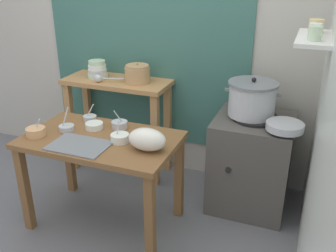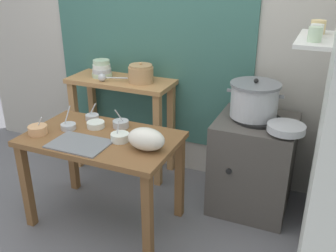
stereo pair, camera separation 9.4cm
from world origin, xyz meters
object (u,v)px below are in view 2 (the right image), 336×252
object	(u,v)px
clay_pot	(141,74)
back_shelf_table	(122,102)
prep_bowl_2	(68,126)
prep_bowl_3	(38,129)
bowl_stack_enamel	(102,69)
prep_bowl_5	(92,117)
ladle	(103,78)
wide_pan	(286,128)
prep_bowl_1	(96,124)
serving_tray	(79,144)
plastic_bag	(146,139)
prep_bowl_0	(120,137)
steamer_pot	(254,100)
prep_table	(102,150)
stove_block	(253,164)
prep_bowl_4	(121,124)

from	to	relation	value
clay_pot	back_shelf_table	bearing A→B (deg)	-180.00
back_shelf_table	prep_bowl_2	world-z (taller)	back_shelf_table
prep_bowl_3	bowl_stack_enamel	bearing A→B (deg)	91.35
prep_bowl_3	prep_bowl_5	size ratio (longest dim) A/B	1.04
ladle	prep_bowl_3	distance (m)	0.82
clay_pot	wide_pan	bearing A→B (deg)	-13.39
prep_bowl_1	wide_pan	bearing A→B (deg)	14.54
wide_pan	prep_bowl_5	xyz separation A→B (m)	(-1.45, -0.23, -0.06)
back_shelf_table	serving_tray	bearing A→B (deg)	-77.52
back_shelf_table	wide_pan	xyz separation A→B (m)	(1.49, -0.31, 0.13)
plastic_bag	prep_bowl_0	bearing A→B (deg)	168.81
steamer_pot	prep_bowl_3	world-z (taller)	steamer_pot
prep_bowl_5	prep_bowl_3	bearing A→B (deg)	-118.92
clay_pot	plastic_bag	bearing A→B (deg)	-61.22
back_shelf_table	prep_bowl_5	bearing A→B (deg)	-85.73
prep_table	prep_bowl_3	xyz separation A→B (m)	(-0.44, -0.14, 0.14)
serving_tray	prep_bowl_1	xyz separation A→B (m)	(-0.06, 0.29, 0.02)
prep_table	steamer_pot	world-z (taller)	steamer_pot
back_shelf_table	prep_bowl_0	xyz separation A→B (m)	(0.44, -0.79, 0.07)
prep_table	prep_bowl_2	size ratio (longest dim) A/B	6.32
prep_bowl_1	serving_tray	bearing A→B (deg)	-78.72
wide_pan	prep_bowl_5	world-z (taller)	prep_bowl_5
prep_bowl_5	plastic_bag	bearing A→B (deg)	-25.47
serving_tray	bowl_stack_enamel	bearing A→B (deg)	112.95
stove_block	ladle	xyz separation A→B (m)	(-1.37, 0.01, 0.55)
plastic_bag	prep_bowl_2	xyz separation A→B (m)	(-0.68, 0.07, -0.05)
stove_block	prep_bowl_3	world-z (taller)	prep_bowl_3
wide_pan	prep_bowl_1	xyz separation A→B (m)	(-1.34, -0.35, -0.06)
plastic_bag	prep_bowl_3	size ratio (longest dim) A/B	1.89
stove_block	prep_bowl_3	bearing A→B (deg)	-151.22
prep_table	stove_block	bearing A→B (deg)	33.22
prep_table	steamer_pot	size ratio (longest dim) A/B	2.59
prep_table	prep_bowl_3	bearing A→B (deg)	-162.51
clay_pot	plastic_bag	distance (m)	0.96
stove_block	serving_tray	bearing A→B (deg)	-142.15
steamer_pot	prep_bowl_5	bearing A→B (deg)	-160.23
ladle	prep_bowl_2	bearing A→B (deg)	-82.38
stove_block	prep_bowl_4	world-z (taller)	prep_bowl_4
steamer_pot	prep_bowl_3	xyz separation A→B (m)	(-1.39, -0.81, -0.16)
bowl_stack_enamel	prep_bowl_1	xyz separation A→B (m)	(0.34, -0.66, -0.23)
steamer_pot	ladle	world-z (taller)	steamer_pot
clay_pot	serving_tray	world-z (taller)	clay_pot
prep_bowl_0	prep_bowl_3	size ratio (longest dim) A/B	1.03
steamer_pot	prep_bowl_5	size ratio (longest dim) A/B	3.21
prep_bowl_5	prep_bowl_1	bearing A→B (deg)	-46.94
bowl_stack_enamel	prep_bowl_5	size ratio (longest dim) A/B	1.37
prep_table	prep_bowl_0	bearing A→B (deg)	-3.58
clay_pot	prep_bowl_3	size ratio (longest dim) A/B	1.58
clay_pot	prep_bowl_0	size ratio (longest dim) A/B	1.54
prep_bowl_1	prep_bowl_5	size ratio (longest dim) A/B	1.01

